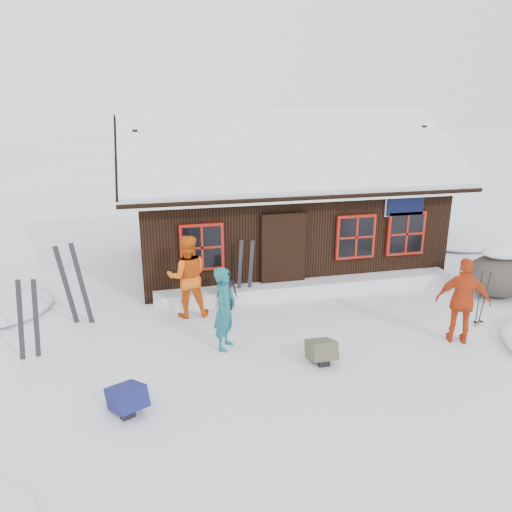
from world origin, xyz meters
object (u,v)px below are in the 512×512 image
at_px(skier_orange_left, 187,276).
at_px(ski_poles, 482,299).
at_px(ski_pair_left, 28,321).
at_px(backpack_blue, 127,402).
at_px(skier_teal, 225,309).
at_px(skier_crouched, 226,289).
at_px(skier_orange_right, 463,301).
at_px(backpack_olive, 321,354).
at_px(boulder, 502,274).

relative_size(skier_orange_left, ski_poles, 1.45).
relative_size(ski_pair_left, backpack_blue, 2.58).
xyz_separation_m(ski_pair_left, backpack_blue, (1.76, -2.18, -0.59)).
bearing_deg(skier_teal, skier_orange_left, 45.86).
xyz_separation_m(skier_crouched, backpack_blue, (-2.22, -3.60, -0.31)).
bearing_deg(skier_orange_right, backpack_blue, 35.30).
relative_size(skier_teal, skier_crouched, 1.71).
relative_size(ski_poles, backpack_olive, 2.11).
relative_size(boulder, ski_poles, 1.47).
bearing_deg(boulder, backpack_olive, -159.25).
relative_size(skier_teal, ski_poles, 1.28).
bearing_deg(skier_crouched, ski_poles, -19.26).
relative_size(skier_orange_left, backpack_blue, 2.97).
relative_size(skier_orange_left, skier_orange_right, 1.06).
bearing_deg(ski_poles, backpack_blue, -168.88).
height_order(skier_teal, skier_orange_left, skier_orange_left).
height_order(skier_orange_left, backpack_olive, skier_orange_left).
distance_m(boulder, ski_pair_left, 10.76).
bearing_deg(backpack_blue, backpack_olive, -12.25).
distance_m(skier_teal, ski_poles, 5.51).
relative_size(backpack_blue, backpack_olive, 1.03).
xyz_separation_m(skier_crouched, boulder, (6.75, -0.76, 0.08)).
xyz_separation_m(skier_teal, backpack_blue, (-1.86, -1.73, -0.66)).
height_order(skier_orange_right, backpack_olive, skier_orange_right).
distance_m(skier_teal, backpack_olive, 2.01).
bearing_deg(boulder, skier_crouched, 173.60).
bearing_deg(skier_crouched, skier_orange_right, -29.04).
height_order(skier_teal, boulder, skier_teal).
height_order(ski_poles, backpack_blue, ski_poles).
relative_size(boulder, ski_pair_left, 1.17).
relative_size(skier_teal, boulder, 0.87).
relative_size(skier_teal, ski_pair_left, 1.02).
bearing_deg(skier_orange_left, backpack_blue, 71.11).
height_order(skier_orange_right, backpack_blue, skier_orange_right).
bearing_deg(skier_orange_left, backpack_olive, 131.49).
relative_size(skier_teal, skier_orange_right, 0.94).
distance_m(skier_orange_left, skier_orange_right, 5.75).
relative_size(skier_orange_right, ski_pair_left, 1.08).
xyz_separation_m(skier_teal, skier_orange_right, (4.62, -0.84, 0.05)).
bearing_deg(skier_crouched, boulder, -2.95).
height_order(skier_crouched, ski_pair_left, ski_pair_left).
bearing_deg(ski_pair_left, backpack_blue, -52.75).
relative_size(skier_crouched, boulder, 0.51).
bearing_deg(ski_pair_left, skier_orange_right, -10.58).
xyz_separation_m(skier_teal, boulder, (7.12, 1.11, -0.27)).
relative_size(skier_orange_right, backpack_olive, 2.88).
distance_m(ski_pair_left, ski_poles, 9.15).
bearing_deg(skier_orange_right, boulder, -114.45).
height_order(skier_crouched, backpack_blue, skier_crouched).
bearing_deg(skier_crouched, backpack_blue, -118.26).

